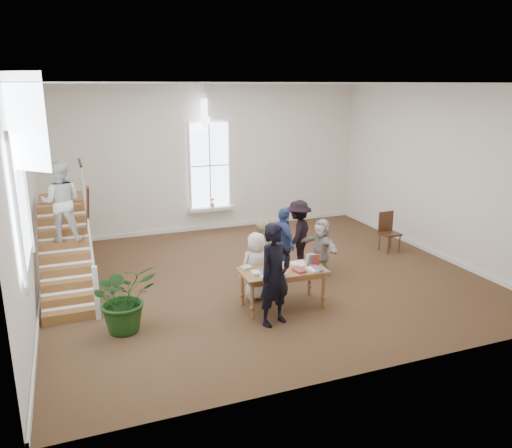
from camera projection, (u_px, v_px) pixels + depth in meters
name	position (u px, v px, depth m)	size (l,w,h in m)	color
ground	(262.00, 276.00, 12.07)	(10.00, 10.00, 0.00)	#412D19
room_shell	(211.00, 217.00, 15.91)	(10.49, 10.00, 10.00)	silver
staircase	(64.00, 221.00, 10.81)	(1.10, 4.10, 2.92)	brown
library_table	(283.00, 273.00, 10.23)	(1.78, 0.94, 0.88)	brown
police_officer	(275.00, 275.00, 9.43)	(0.73, 0.48, 2.00)	black
elderly_woman	(256.00, 266.00, 10.66)	(0.72, 0.47, 1.47)	silver
person_yellow	(261.00, 254.00, 11.20)	(0.78, 0.60, 1.60)	#C5B97B
woman_cluster_a	(284.00, 243.00, 11.81)	(1.00, 0.42, 1.71)	#364681
woman_cluster_b	(298.00, 235.00, 12.42)	(1.13, 0.65, 1.75)	black
woman_cluster_c	(321.00, 247.00, 11.98)	(1.31, 0.42, 1.41)	#BEB4AB
floor_plant	(124.00, 297.00, 9.25)	(1.20, 1.04, 1.33)	#183E13
side_chair	(388.00, 229.00, 13.81)	(0.50, 0.50, 1.10)	#3A1B0F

